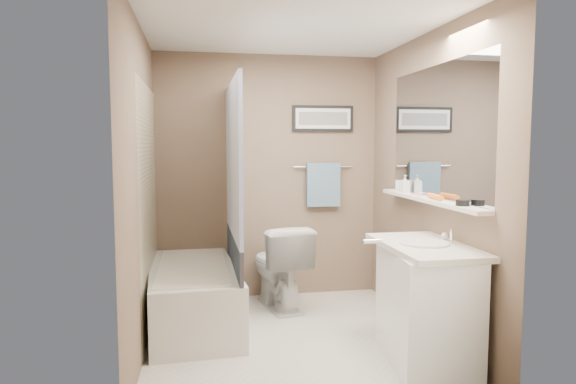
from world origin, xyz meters
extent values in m
plane|color=beige|center=(0.00, 0.00, 0.00)|extent=(2.50, 2.50, 0.00)
cube|color=silver|center=(0.00, 0.00, 2.38)|extent=(2.20, 2.50, 0.04)
cube|color=brown|center=(0.00, 1.23, 1.20)|extent=(2.20, 0.04, 2.40)
cube|color=brown|center=(0.00, -1.23, 1.20)|extent=(2.20, 0.04, 2.40)
cube|color=brown|center=(-1.08, 0.00, 1.20)|extent=(0.04, 2.50, 2.40)
cube|color=brown|center=(1.08, 0.00, 1.20)|extent=(0.04, 2.50, 2.40)
cube|color=#B6AA8A|center=(-1.09, 0.50, 1.00)|extent=(0.02, 1.55, 2.00)
cylinder|color=silver|center=(-0.40, 0.50, 2.05)|extent=(0.02, 1.55, 0.02)
cube|color=white|center=(-0.40, 0.50, 1.40)|extent=(0.03, 1.45, 1.28)
cube|color=#273749|center=(-0.40, 0.50, 0.58)|extent=(0.03, 1.45, 0.36)
cube|color=silver|center=(1.09, -0.15, 1.62)|extent=(0.02, 1.60, 1.00)
cube|color=silver|center=(1.04, -0.15, 1.10)|extent=(0.12, 1.60, 0.03)
cylinder|color=silver|center=(0.55, 1.22, 1.30)|extent=(0.60, 0.02, 0.02)
cube|color=#83A9BE|center=(0.55, 1.20, 1.12)|extent=(0.34, 0.05, 0.44)
cube|color=black|center=(0.55, 1.23, 1.78)|extent=(0.62, 0.02, 0.26)
cube|color=white|center=(0.55, 1.22, 1.78)|extent=(0.56, 0.00, 0.20)
cube|color=#595959|center=(0.55, 1.22, 1.78)|extent=(0.50, 0.00, 0.13)
cube|color=silver|center=(0.55, -1.24, 1.00)|extent=(0.80, 0.02, 2.00)
cylinder|color=silver|center=(0.22, -1.19, 1.00)|extent=(0.10, 0.02, 0.02)
cube|color=silver|center=(-0.75, 0.50, 0.25)|extent=(0.80, 1.54, 0.50)
cube|color=beige|center=(-0.75, 0.50, 0.50)|extent=(0.56, 1.36, 0.02)
imported|color=silver|center=(0.04, 0.85, 0.39)|extent=(0.58, 0.84, 0.79)
cube|color=white|center=(0.85, -0.54, 0.40)|extent=(0.61, 0.96, 0.80)
cube|color=silver|center=(0.84, -0.54, 0.82)|extent=(0.54, 0.96, 0.04)
cylinder|color=silver|center=(0.83, -0.54, 0.85)|extent=(0.34, 0.34, 0.01)
cylinder|color=white|center=(1.03, -0.54, 0.89)|extent=(0.02, 0.02, 0.10)
sphere|color=silver|center=(1.03, -0.44, 0.87)|extent=(0.05, 0.05, 0.05)
cylinder|color=black|center=(1.04, -0.66, 1.14)|extent=(0.09, 0.09, 0.04)
cylinder|color=orange|center=(1.04, -0.27, 1.14)|extent=(0.06, 0.22, 0.04)
cube|color=#CE7E9A|center=(1.04, 0.07, 1.12)|extent=(0.04, 0.16, 0.01)
cylinder|color=silver|center=(1.04, 0.40, 1.17)|extent=(0.08, 0.08, 0.10)
imported|color=#999999|center=(1.04, 0.30, 1.19)|extent=(0.08, 0.08, 0.15)
camera|label=1|loc=(-0.71, -3.80, 1.52)|focal=32.00mm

